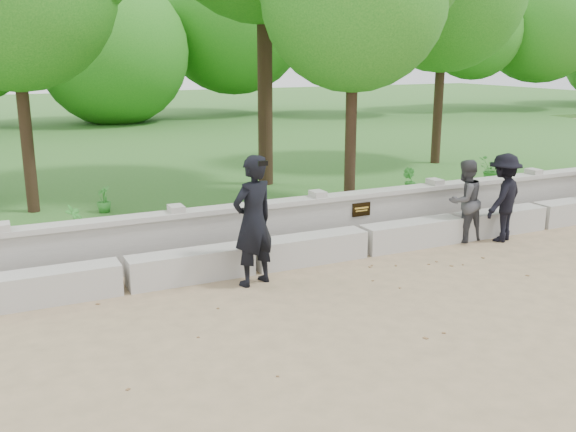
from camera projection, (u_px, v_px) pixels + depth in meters
name	position (u px, v px, depth m)	size (l,w,h in m)	color
ground	(433.00, 290.00, 9.19)	(80.00, 80.00, 0.00)	#9F8561
lawn	(171.00, 151.00, 21.42)	(40.00, 22.00, 0.25)	#2F6524
concrete_bench	(363.00, 241.00, 10.80)	(11.90, 0.45, 0.45)	#B0AEA6
parapet_wall	(342.00, 218.00, 11.35)	(12.50, 0.35, 0.90)	#A6A39C
man_main	(253.00, 221.00, 9.22)	(0.81, 0.74, 1.92)	black
visitor_left	(465.00, 201.00, 11.44)	(0.79, 0.65, 1.48)	#3A3B3F
visitor_mid	(503.00, 198.00, 11.45)	(1.18, 0.97, 1.59)	black
shrub_a	(75.00, 223.00, 10.61)	(0.33, 0.22, 0.63)	#2E7B29
shrub_b	(409.00, 180.00, 14.37)	(0.31, 0.25, 0.56)	#2E7B29
shrub_c	(490.00, 170.00, 15.49)	(0.55, 0.48, 0.61)	#2E7B29
shrub_d	(104.00, 199.00, 12.59)	(0.29, 0.26, 0.52)	#2E7B29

